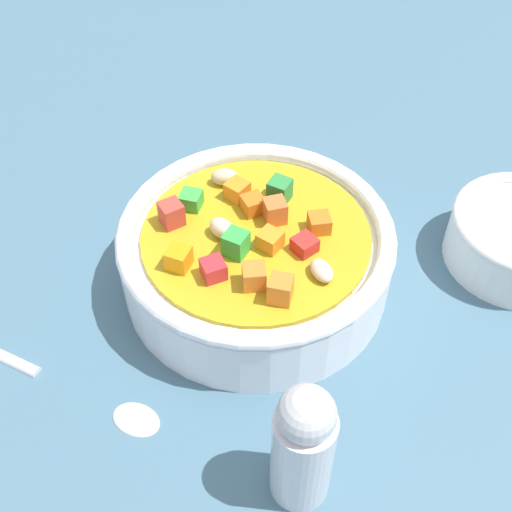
# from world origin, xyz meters

# --- Properties ---
(ground_plane) EXTENTS (1.40, 1.40, 0.02)m
(ground_plane) POSITION_xyz_m (0.00, 0.00, -0.01)
(ground_plane) COLOR #42667A
(soup_bowl_main) EXTENTS (0.19, 0.19, 0.07)m
(soup_bowl_main) POSITION_xyz_m (-0.00, 0.00, 0.03)
(soup_bowl_main) COLOR white
(soup_bowl_main) RESTS_ON ground_plane
(spoon) EXTENTS (0.14, 0.21, 0.01)m
(spoon) POSITION_xyz_m (-0.05, 0.16, 0.00)
(spoon) COLOR silver
(spoon) RESTS_ON ground_plane
(pepper_shaker) EXTENTS (0.03, 0.03, 0.09)m
(pepper_shaker) POSITION_xyz_m (-0.15, -0.01, 0.05)
(pepper_shaker) COLOR silver
(pepper_shaker) RESTS_ON ground_plane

